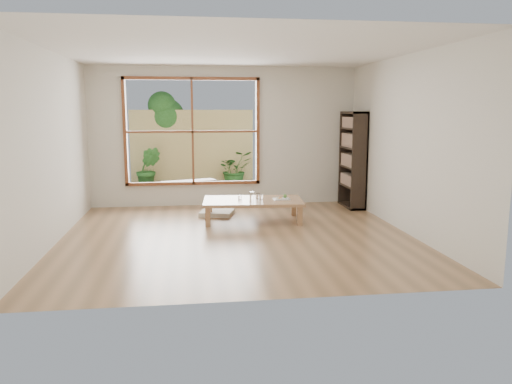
{
  "coord_description": "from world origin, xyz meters",
  "views": [
    {
      "loc": [
        -0.66,
        -7.01,
        1.81
      ],
      "look_at": [
        0.34,
        0.52,
        0.55
      ],
      "focal_mm": 35.0,
      "sensor_mm": 36.0,
      "label": 1
    }
  ],
  "objects_px": {
    "low_table": "(253,202)",
    "garden_bench": "(189,183)",
    "bookshelf": "(353,160)",
    "food_tray": "(282,198)"
  },
  "relations": [
    {
      "from": "bookshelf",
      "to": "garden_bench",
      "type": "relative_size",
      "value": 1.55
    },
    {
      "from": "low_table",
      "to": "garden_bench",
      "type": "bearing_deg",
      "value": 119.76
    },
    {
      "from": "low_table",
      "to": "food_tray",
      "type": "xyz_separation_m",
      "value": [
        0.48,
        -0.04,
        0.06
      ]
    },
    {
      "from": "bookshelf",
      "to": "garden_bench",
      "type": "bearing_deg",
      "value": 157.22
    },
    {
      "from": "low_table",
      "to": "bookshelf",
      "type": "bearing_deg",
      "value": 29.9
    },
    {
      "from": "low_table",
      "to": "garden_bench",
      "type": "distance_m",
      "value": 2.45
    },
    {
      "from": "bookshelf",
      "to": "garden_bench",
      "type": "xyz_separation_m",
      "value": [
        -3.03,
        1.27,
        -0.57
      ]
    },
    {
      "from": "low_table",
      "to": "bookshelf",
      "type": "relative_size",
      "value": 0.94
    },
    {
      "from": "food_tray",
      "to": "bookshelf",
      "type": "bearing_deg",
      "value": 31.82
    },
    {
      "from": "garden_bench",
      "to": "bookshelf",
      "type": "bearing_deg",
      "value": -42.64
    }
  ]
}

